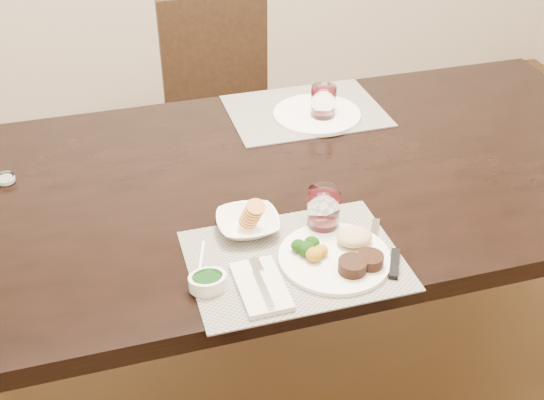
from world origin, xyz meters
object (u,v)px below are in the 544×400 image
object	(u,v)px
steak_knife	(389,257)
far_plate	(317,114)
dinner_plate	(340,254)
cracker_bowl	(248,223)
chair_far	(222,104)
wine_glass_near	(324,212)

from	to	relation	value
steak_knife	far_plate	size ratio (longest dim) A/B	0.84
dinner_plate	cracker_bowl	bearing A→B (deg)	134.82
chair_far	cracker_bowl	xyz separation A→B (m)	(-0.19, -1.15, 0.27)
wine_glass_near	dinner_plate	bearing A→B (deg)	-91.43
chair_far	wine_glass_near	world-z (taller)	chair_far
wine_glass_near	far_plate	bearing A→B (deg)	72.00
cracker_bowl	dinner_plate	bearing A→B (deg)	-44.00
cracker_bowl	chair_far	bearing A→B (deg)	80.59
far_plate	steak_knife	bearing A→B (deg)	-96.01
cracker_bowl	far_plate	xyz separation A→B (m)	(0.34, 0.49, -0.01)
wine_glass_near	far_plate	xyz separation A→B (m)	(0.17, 0.53, -0.04)
chair_far	cracker_bowl	distance (m)	1.19
steak_knife	far_plate	distance (m)	0.68
dinner_plate	cracker_bowl	world-z (taller)	cracker_bowl
chair_far	dinner_plate	xyz separation A→B (m)	(-0.02, -1.31, 0.26)
chair_far	dinner_plate	distance (m)	1.33
dinner_plate	cracker_bowl	xyz separation A→B (m)	(-0.17, 0.16, 0.01)
cracker_bowl	wine_glass_near	xyz separation A→B (m)	(0.17, -0.04, 0.03)
chair_far	far_plate	world-z (taller)	chair_far
dinner_plate	chair_far	bearing A→B (deg)	87.75
steak_knife	wine_glass_near	size ratio (longest dim) A/B	2.11
chair_far	wine_glass_near	xyz separation A→B (m)	(-0.02, -1.19, 0.30)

